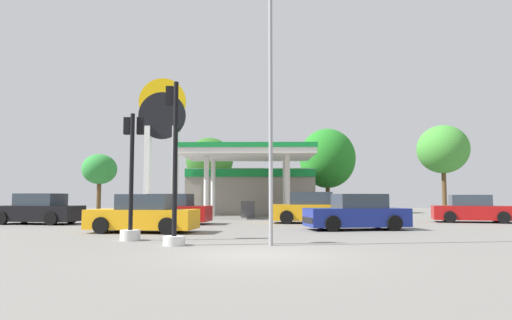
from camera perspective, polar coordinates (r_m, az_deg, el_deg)
name	(u,v)px	position (r m, az deg, el deg)	size (l,w,h in m)	color
ground_plane	(259,254)	(11.47, 0.41, -11.66)	(90.00, 90.00, 0.00)	slate
gas_station	(251,187)	(36.47, -0.65, -3.41)	(9.78, 13.58, 4.66)	gray
station_pole_sign	(162,130)	(34.49, -11.62, 3.66)	(3.49, 0.56, 10.14)	white
car_0	(356,214)	(20.10, 12.37, -6.51)	(4.49, 2.48, 1.52)	black
car_1	(473,210)	(27.78, 25.32, -5.62)	(4.49, 2.73, 1.50)	black
car_2	(38,210)	(26.17, -25.45, -5.65)	(4.57, 2.43, 1.56)	black
car_3	(168,210)	(24.03, -10.85, -6.17)	(4.46, 2.29, 1.54)	black
car_4	(143,215)	(18.74, -13.82, -6.66)	(4.38, 2.30, 1.50)	black
car_5	(314,209)	(24.62, 7.21, -6.07)	(4.76, 2.46, 1.65)	black
traffic_signal_0	(132,192)	(15.52, -15.21, -3.81)	(0.65, 0.68, 4.14)	silver
traffic_signal_1	(174,187)	(13.68, -10.17, -3.37)	(0.64, 0.68, 4.82)	silver
tree_0	(100,170)	(43.91, -18.87, -1.13)	(3.10, 3.10, 5.24)	brown
tree_1	(210,160)	(41.57, -5.79, -0.02)	(4.25, 4.25, 6.69)	brown
tree_2	(327,158)	(39.57, 8.86, 0.19)	(4.75, 4.75, 7.18)	brown
tree_3	(443,149)	(42.54, 22.21, 1.22)	(4.33, 4.33, 7.52)	brown
corner_streetlamp	(271,90)	(13.62, 1.83, 8.67)	(0.24, 1.48, 7.63)	gray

